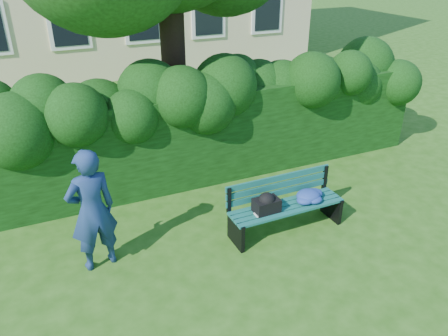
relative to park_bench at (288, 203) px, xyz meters
name	(u,v)px	position (x,y,z in m)	size (l,w,h in m)	color
ground	(239,235)	(-0.80, 0.13, -0.50)	(80.00, 80.00, 0.00)	#235311
hedge	(190,136)	(-0.80, 2.33, 0.40)	(10.00, 1.00, 1.80)	black
park_bench	(288,203)	(0.00, 0.00, 0.00)	(1.92, 0.57, 0.89)	#0F4F4C
man_reading	(92,211)	(-2.98, 0.33, 0.43)	(0.67, 0.44, 1.85)	navy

